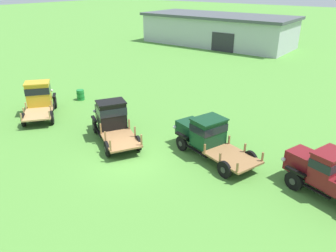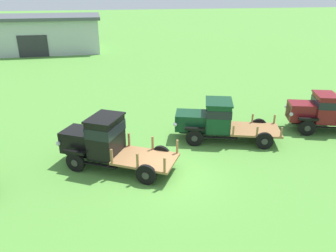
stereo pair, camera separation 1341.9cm
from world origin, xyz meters
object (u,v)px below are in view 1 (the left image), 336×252
object	(u,v)px
farm_shed	(217,30)
oil_drum_beside_row	(80,95)
vintage_truck_far_side	(334,176)
vintage_truck_second_in_line	(112,118)
vintage_truck_midrow_center	(206,135)
vintage_truck_foreground_near	(40,97)

from	to	relation	value
farm_shed	oil_drum_beside_row	world-z (taller)	farm_shed
farm_shed	vintage_truck_far_side	bearing A→B (deg)	-53.45
vintage_truck_second_in_line	vintage_truck_far_side	size ratio (longest dim) A/B	1.08
vintage_truck_midrow_center	vintage_truck_far_side	size ratio (longest dim) A/B	1.15
vintage_truck_far_side	oil_drum_beside_row	bearing A→B (deg)	174.35
oil_drum_beside_row	vintage_truck_foreground_near	bearing A→B (deg)	-89.37
vintage_truck_foreground_near	oil_drum_beside_row	size ratio (longest dim) A/B	5.86
farm_shed	vintage_truck_midrow_center	xyz separation A→B (m)	(15.66, -29.50, -1.04)
vintage_truck_second_in_line	vintage_truck_midrow_center	world-z (taller)	vintage_truck_second_in_line
vintage_truck_midrow_center	vintage_truck_far_side	distance (m)	6.38
vintage_truck_foreground_near	oil_drum_beside_row	bearing A→B (deg)	90.63
vintage_truck_midrow_center	vintage_truck_far_side	world-z (taller)	vintage_truck_midrow_center
vintage_truck_midrow_center	vintage_truck_far_side	xyz separation A→B (m)	(6.37, -0.22, -0.05)
oil_drum_beside_row	vintage_truck_far_side	bearing A→B (deg)	-5.65
vintage_truck_foreground_near	farm_shed	bearing A→B (deg)	96.05
vintage_truck_second_in_line	oil_drum_beside_row	size ratio (longest dim) A/B	6.38
vintage_truck_foreground_near	vintage_truck_far_side	size ratio (longest dim) A/B	0.99
vintage_truck_foreground_near	oil_drum_beside_row	xyz separation A→B (m)	(-0.04, 3.52, -0.80)
vintage_truck_second_in_line	oil_drum_beside_row	world-z (taller)	vintage_truck_second_in_line
vintage_truck_far_side	oil_drum_beside_row	distance (m)	18.85
farm_shed	vintage_truck_far_side	size ratio (longest dim) A/B	4.49
vintage_truck_foreground_near	vintage_truck_midrow_center	xyz separation A→B (m)	(12.33, 1.89, -0.11)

